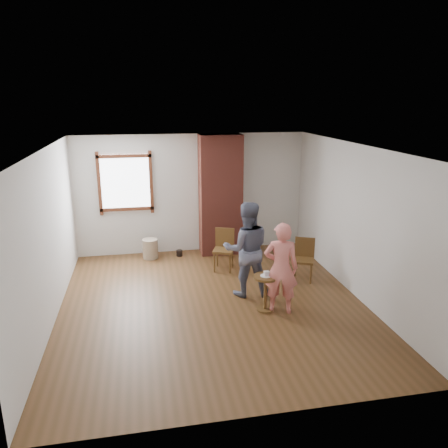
{
  "coord_description": "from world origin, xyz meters",
  "views": [
    {
      "loc": [
        -1.08,
        -6.59,
        3.35
      ],
      "look_at": [
        0.35,
        0.8,
        1.15
      ],
      "focal_mm": 35.0,
      "sensor_mm": 36.0,
      "label": 1
    }
  ],
  "objects_px": {
    "side_table": "(266,287)",
    "person_pink": "(281,268)",
    "stoneware_crock": "(150,249)",
    "dining_chair_left": "(224,247)",
    "man": "(247,249)",
    "dining_chair_right": "(304,257)"
  },
  "relations": [
    {
      "from": "side_table",
      "to": "person_pink",
      "type": "relative_size",
      "value": 0.4
    },
    {
      "from": "stoneware_crock",
      "to": "side_table",
      "type": "relative_size",
      "value": 0.7
    },
    {
      "from": "dining_chair_left",
      "to": "man",
      "type": "height_order",
      "value": "man"
    },
    {
      "from": "stoneware_crock",
      "to": "dining_chair_left",
      "type": "xyz_separation_m",
      "value": [
        1.44,
        -0.89,
        0.25
      ]
    },
    {
      "from": "dining_chair_right",
      "to": "side_table",
      "type": "height_order",
      "value": "dining_chair_right"
    },
    {
      "from": "man",
      "to": "person_pink",
      "type": "xyz_separation_m",
      "value": [
        0.38,
        -0.73,
        -0.09
      ]
    },
    {
      "from": "dining_chair_left",
      "to": "person_pink",
      "type": "xyz_separation_m",
      "value": [
        0.54,
        -1.97,
        0.28
      ]
    },
    {
      "from": "dining_chair_left",
      "to": "man",
      "type": "bearing_deg",
      "value": -62.27
    },
    {
      "from": "side_table",
      "to": "man",
      "type": "bearing_deg",
      "value": 103.6
    },
    {
      "from": "dining_chair_right",
      "to": "person_pink",
      "type": "xyz_separation_m",
      "value": [
        -0.85,
        -1.18,
        0.3
      ]
    },
    {
      "from": "stoneware_crock",
      "to": "person_pink",
      "type": "xyz_separation_m",
      "value": [
        1.98,
        -2.86,
        0.54
      ]
    },
    {
      "from": "dining_chair_right",
      "to": "man",
      "type": "height_order",
      "value": "man"
    },
    {
      "from": "stoneware_crock",
      "to": "dining_chair_right",
      "type": "xyz_separation_m",
      "value": [
        2.83,
        -1.68,
        0.23
      ]
    },
    {
      "from": "side_table",
      "to": "man",
      "type": "relative_size",
      "value": 0.36
    },
    {
      "from": "stoneware_crock",
      "to": "side_table",
      "type": "xyz_separation_m",
      "value": [
        1.76,
        -2.78,
        0.19
      ]
    },
    {
      "from": "stoneware_crock",
      "to": "person_pink",
      "type": "height_order",
      "value": "person_pink"
    },
    {
      "from": "man",
      "to": "person_pink",
      "type": "distance_m",
      "value": 0.83
    },
    {
      "from": "person_pink",
      "to": "stoneware_crock",
      "type": "bearing_deg",
      "value": -37.72
    },
    {
      "from": "side_table",
      "to": "man",
      "type": "distance_m",
      "value": 0.8
    },
    {
      "from": "person_pink",
      "to": "dining_chair_right",
      "type": "bearing_deg",
      "value": -108.2
    },
    {
      "from": "dining_chair_right",
      "to": "person_pink",
      "type": "height_order",
      "value": "person_pink"
    },
    {
      "from": "dining_chair_left",
      "to": "dining_chair_right",
      "type": "bearing_deg",
      "value": -9.1
    }
  ]
}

